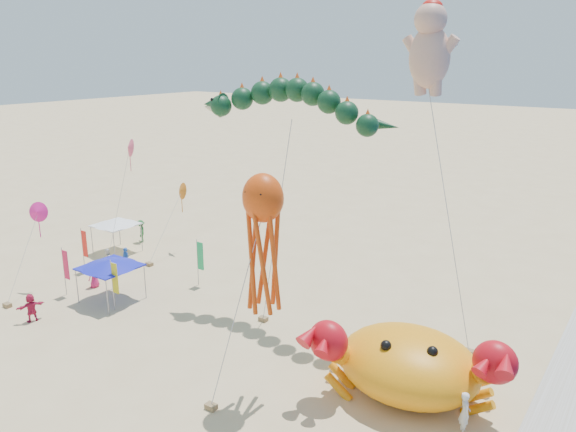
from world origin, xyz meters
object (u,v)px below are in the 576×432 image
Objects in this scene: canopy_white at (116,222)px; crab_inflatable at (408,363)px; octopus_kite at (263,233)px; dragon_kite at (289,109)px; canopy_blue at (110,264)px; cherub_kite at (430,46)px.

crab_inflatable is at bearing -11.30° from canopy_white.
crab_inflatable is 8.69m from octopus_kite.
dragon_kite is 19.55m from canopy_white.
dragon_kite reaches higher than octopus_kite.
canopy_white is at bearing 157.56° from octopus_kite.
octopus_kite is (3.80, -7.44, -4.36)m from dragon_kite.
cherub_kite is at bearing 26.96° from canopy_blue.
octopus_kite is (-2.56, -10.87, -7.62)m from cherub_kite.
cherub_kite is 13.52m from octopus_kite.
dragon_kite is at bearing 117.04° from octopus_kite.
cherub_kite is at bearing 76.76° from octopus_kite.
cherub_kite reaches higher than dragon_kite.
crab_inflatable is at bearing 31.99° from octopus_kite.
crab_inflatable is at bearing 2.48° from canopy_blue.
octopus_kite reaches higher than canopy_white.
octopus_kite is at bearing -103.24° from cherub_kite.
dragon_kite is 9.42m from octopus_kite.
canopy_blue is (-16.40, -8.34, -12.79)m from cherub_kite.
cherub_kite is 5.09× the size of canopy_blue.
cherub_kite is (-2.83, 7.51, 13.56)m from crab_inflatable.
canopy_blue is at bearing 169.64° from octopus_kite.
cherub_kite is (6.35, 3.44, 3.26)m from dragon_kite.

